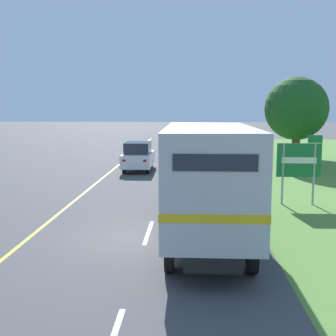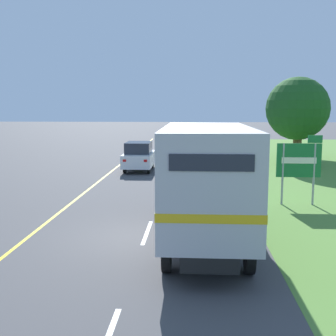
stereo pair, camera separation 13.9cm
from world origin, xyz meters
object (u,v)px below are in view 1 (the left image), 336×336
(horse_trailer_truck, at_px, (207,178))
(roadside_tree_far, at_px, (299,109))
(lead_car_white, at_px, (138,156))
(highway_sign, at_px, (300,162))
(roadside_tree_mid, at_px, (296,109))

(horse_trailer_truck, xyz_separation_m, roadside_tree_far, (8.30, 22.54, 1.94))
(lead_car_white, xyz_separation_m, roadside_tree_far, (12.17, 8.35, 2.98))
(horse_trailer_truck, distance_m, highway_sign, 6.55)
(lead_car_white, bearing_deg, horse_trailer_truck, -74.78)
(lead_car_white, xyz_separation_m, roadside_tree_mid, (10.65, 3.17, 3.00))
(horse_trailer_truck, bearing_deg, lead_car_white, 105.22)
(lead_car_white, bearing_deg, highway_sign, -48.87)
(highway_sign, xyz_separation_m, roadside_tree_mid, (2.75, 12.21, 2.13))
(lead_car_white, height_order, roadside_tree_mid, roadside_tree_mid)
(roadside_tree_far, bearing_deg, roadside_tree_mid, -106.33)
(horse_trailer_truck, relative_size, roadside_tree_mid, 1.33)
(lead_car_white, xyz_separation_m, highway_sign, (7.90, -9.04, 0.87))
(lead_car_white, distance_m, roadside_tree_mid, 11.51)
(highway_sign, bearing_deg, roadside_tree_mid, 77.29)
(lead_car_white, relative_size, roadside_tree_far, 0.66)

